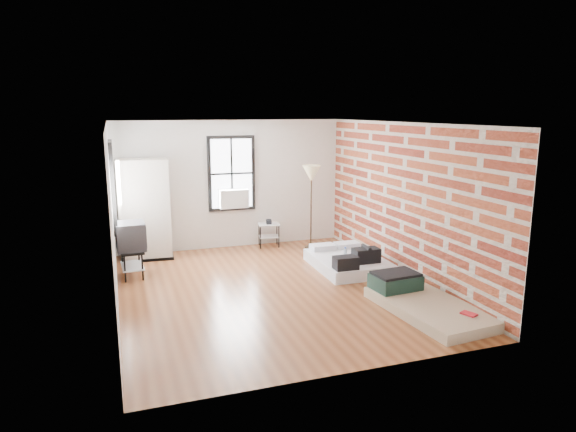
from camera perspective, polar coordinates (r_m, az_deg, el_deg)
name	(u,v)px	position (r m, az deg, el deg)	size (l,w,h in m)	color
ground	(272,290)	(8.86, -1.78, -8.17)	(6.00, 6.00, 0.00)	brown
room_shell	(278,185)	(8.84, -1.11, 3.42)	(5.02, 6.02, 2.80)	silver
mattress_main	(348,261)	(10.00, 6.73, -5.01)	(1.27, 1.71, 0.54)	white
mattress_bare	(421,301)	(8.24, 14.58, -9.15)	(1.23, 2.10, 0.44)	tan
wardrobe	(145,210)	(10.82, -15.63, 0.68)	(1.07, 0.65, 2.05)	black
side_table	(269,229)	(11.46, -2.14, -1.41)	(0.52, 0.44, 0.61)	black
floor_lamp	(311,177)	(11.13, 2.61, 4.34)	(0.39, 0.39, 1.84)	black
tv_stand	(131,238)	(9.75, -17.05, -2.35)	(0.53, 0.74, 1.02)	black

